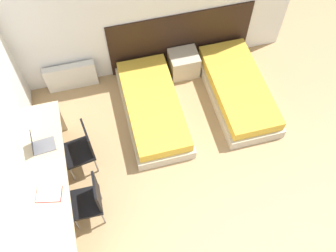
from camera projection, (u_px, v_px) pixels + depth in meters
name	position (u px, v px, depth m)	size (l,w,h in m)	color
wall_back	(141.00, 8.00, 5.70)	(5.13, 0.05, 2.70)	white
wall_left	(3.00, 141.00, 4.48)	(0.05, 4.65, 2.70)	white
headboard_panel	(180.00, 40.00, 6.43)	(2.49, 0.03, 1.13)	black
bed_near_window	(153.00, 108.00, 6.14)	(0.91, 1.96, 0.38)	beige
bed_near_door	(238.00, 90.00, 6.34)	(0.91, 1.96, 0.38)	beige
nightstand	(184.00, 63.00, 6.60)	(0.49, 0.43, 0.44)	beige
radiator	(71.00, 77.00, 6.39)	(0.86, 0.12, 0.53)	silver
desk	(48.00, 178.00, 5.02)	(0.57, 2.27, 0.77)	#C6B28E
chair_near_laptop	(82.00, 148.00, 5.37)	(0.48, 0.48, 0.95)	black
chair_near_notebook	(90.00, 199.00, 4.97)	(0.44, 0.44, 0.95)	black
laptop	(40.00, 145.00, 5.03)	(0.33, 0.25, 0.32)	slate
open_notebook	(49.00, 194.00, 4.72)	(0.36, 0.28, 0.02)	#B21E1E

